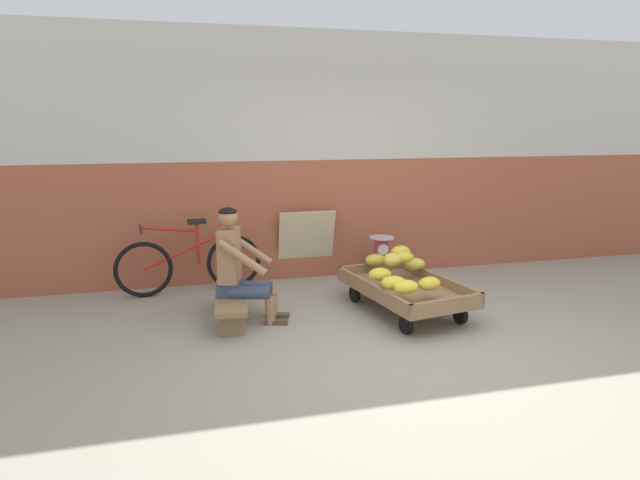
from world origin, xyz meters
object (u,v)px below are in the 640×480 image
at_px(plastic_crate, 381,273).
at_px(bicycle_near_left, 189,263).
at_px(vendor_seated, 239,265).
at_px(shopping_bag, 398,282).
at_px(sign_board, 306,245).
at_px(weighing_scale, 382,248).
at_px(banana_cart, 405,290).
at_px(low_bench, 231,301).

xyz_separation_m(plastic_crate, bicycle_near_left, (-2.25, 0.25, 0.20)).
distance_m(vendor_seated, shopping_bag, 1.99).
bearing_deg(sign_board, vendor_seated, -126.70).
bearing_deg(weighing_scale, shopping_bag, -74.05).
bearing_deg(weighing_scale, sign_board, 148.75).
bearing_deg(bicycle_near_left, banana_cart, -29.92).
bearing_deg(low_bench, banana_cart, -6.46).
bearing_deg(plastic_crate, banana_cart, -96.18).
bearing_deg(weighing_scale, plastic_crate, 90.00).
relative_size(low_bench, plastic_crate, 3.11).
height_order(low_bench, vendor_seated, vendor_seated).
height_order(plastic_crate, sign_board, sign_board).
height_order(banana_cart, plastic_crate, banana_cart).
relative_size(vendor_seated, bicycle_near_left, 0.69).
bearing_deg(shopping_bag, weighing_scale, 105.95).
bearing_deg(banana_cart, sign_board, 115.70).
bearing_deg(sign_board, low_bench, -129.53).
height_order(banana_cart, weighing_scale, weighing_scale).
bearing_deg(plastic_crate, low_bench, -157.31).
relative_size(vendor_seated, shopping_bag, 4.75).
relative_size(bicycle_near_left, shopping_bag, 6.90).
relative_size(plastic_crate, bicycle_near_left, 0.22).
relative_size(banana_cart, low_bench, 1.40).
distance_m(banana_cart, vendor_seated, 1.72).
xyz_separation_m(weighing_scale, sign_board, (-0.82, 0.50, -0.02)).
relative_size(low_bench, weighing_scale, 3.74).
xyz_separation_m(banana_cart, low_bench, (-1.77, 0.20, -0.04)).
height_order(sign_board, shopping_bag, sign_board).
relative_size(plastic_crate, sign_board, 0.41).
bearing_deg(plastic_crate, weighing_scale, -90.00).
xyz_separation_m(weighing_scale, shopping_bag, (0.09, -0.33, -0.33)).
bearing_deg(low_bench, shopping_bag, 13.04).
distance_m(vendor_seated, sign_board, 1.63).
distance_m(vendor_seated, bicycle_near_left, 1.17).
xyz_separation_m(low_bench, vendor_seated, (0.08, -0.02, 0.37)).
xyz_separation_m(low_bench, weighing_scale, (1.87, 0.78, 0.25)).
height_order(bicycle_near_left, sign_board, sign_board).
relative_size(banana_cart, weighing_scale, 5.23).
bearing_deg(sign_board, weighing_scale, -31.25).
distance_m(sign_board, shopping_bag, 1.27).
bearing_deg(low_bench, sign_board, 50.47).
bearing_deg(sign_board, bicycle_near_left, -170.29).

